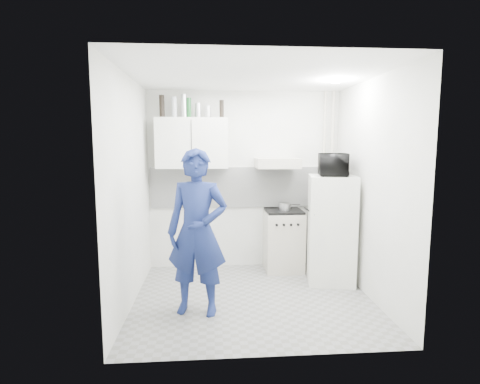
{
  "coord_description": "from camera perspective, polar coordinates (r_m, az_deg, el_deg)",
  "views": [
    {
      "loc": [
        -0.48,
        -4.27,
        1.84
      ],
      "look_at": [
        -0.13,
        0.3,
        1.25
      ],
      "focal_mm": 28.0,
      "sensor_mm": 36.0,
      "label": 1
    }
  ],
  "objects": [
    {
      "name": "floor",
      "position": [
        4.67,
        1.97,
        -15.86
      ],
      "size": [
        2.8,
        2.8,
        0.0
      ],
      "primitive_type": "plane",
      "color": "gray",
      "rests_on": "ground"
    },
    {
      "name": "ceiling",
      "position": [
        4.36,
        2.13,
        17.37
      ],
      "size": [
        2.8,
        2.8,
        0.0
      ],
      "primitive_type": "plane",
      "color": "white",
      "rests_on": "wall_back"
    },
    {
      "name": "wall_back",
      "position": [
        5.56,
        0.61,
        1.77
      ],
      "size": [
        2.8,
        0.0,
        2.8
      ],
      "primitive_type": "plane",
      "rotation": [
        1.57,
        0.0,
        0.0
      ],
      "color": "beige",
      "rests_on": "floor"
    },
    {
      "name": "wall_left",
      "position": [
        4.4,
        -16.4,
        -0.01
      ],
      "size": [
        0.0,
        2.6,
        2.6
      ],
      "primitive_type": "plane",
      "rotation": [
        1.57,
        0.0,
        1.57
      ],
      "color": "beige",
      "rests_on": "floor"
    },
    {
      "name": "wall_right",
      "position": [
        4.69,
        19.29,
        0.32
      ],
      "size": [
        0.0,
        2.6,
        2.6
      ],
      "primitive_type": "plane",
      "rotation": [
        1.57,
        0.0,
        -1.57
      ],
      "color": "beige",
      "rests_on": "floor"
    },
    {
      "name": "person",
      "position": [
        4.06,
        -6.53,
        -6.1
      ],
      "size": [
        0.73,
        0.56,
        1.8
      ],
      "primitive_type": "imported",
      "rotation": [
        0.0,
        0.0,
        -0.21
      ],
      "color": "navy",
      "rests_on": "floor"
    },
    {
      "name": "stove",
      "position": [
        5.55,
        6.61,
        -7.42
      ],
      "size": [
        0.54,
        0.54,
        0.86
      ],
      "primitive_type": "cube",
      "color": "#BEB7A5",
      "rests_on": "floor"
    },
    {
      "name": "fridge",
      "position": [
        5.14,
        13.72,
        -5.52
      ],
      "size": [
        0.69,
        0.69,
        1.43
      ],
      "primitive_type": "cube",
      "rotation": [
        0.0,
        0.0,
        -0.19
      ],
      "color": "white",
      "rests_on": "floor"
    },
    {
      "name": "stove_top",
      "position": [
        5.45,
        6.68,
        -2.88
      ],
      "size": [
        0.52,
        0.52,
        0.03
      ],
      "primitive_type": "cube",
      "color": "black",
      "rests_on": "stove"
    },
    {
      "name": "saucepan",
      "position": [
        5.45,
        6.87,
        -2.23
      ],
      "size": [
        0.17,
        0.17,
        0.09
      ],
      "primitive_type": "cylinder",
      "color": "silver",
      "rests_on": "stove_top"
    },
    {
      "name": "microwave",
      "position": [
        5.02,
        14.02,
        4.08
      ],
      "size": [
        0.58,
        0.45,
        0.29
      ],
      "primitive_type": "imported",
      "rotation": [
        0.0,
        0.0,
        1.37
      ],
      "color": "black",
      "rests_on": "fridge"
    },
    {
      "name": "bottle_a",
      "position": [
        5.41,
        -11.81,
        12.64
      ],
      "size": [
        0.07,
        0.07,
        0.31
      ],
      "primitive_type": "cylinder",
      "color": "black",
      "rests_on": "upper_cabinet"
    },
    {
      "name": "bottle_b",
      "position": [
        5.39,
        -10.0,
        12.58
      ],
      "size": [
        0.07,
        0.07,
        0.29
      ],
      "primitive_type": "cylinder",
      "color": "#B2B7BC",
      "rests_on": "upper_cabinet"
    },
    {
      "name": "bottle_c",
      "position": [
        5.38,
        -8.55,
        12.81
      ],
      "size": [
        0.08,
        0.08,
        0.32
      ],
      "primitive_type": "cylinder",
      "color": "silver",
      "rests_on": "upper_cabinet"
    },
    {
      "name": "bottle_d",
      "position": [
        5.37,
        -7.78,
        12.58
      ],
      "size": [
        0.06,
        0.06,
        0.27
      ],
      "primitive_type": "cylinder",
      "color": "#144C1E",
      "rests_on": "upper_cabinet"
    },
    {
      "name": "canister_a",
      "position": [
        5.36,
        -6.42,
        12.23
      ],
      "size": [
        0.08,
        0.08,
        0.2
      ],
      "primitive_type": "cylinder",
      "color": "silver",
      "rests_on": "upper_cabinet"
    },
    {
      "name": "canister_b",
      "position": [
        5.36,
        -4.96,
        12.06
      ],
      "size": [
        0.09,
        0.09,
        0.17
      ],
      "primitive_type": "cylinder",
      "color": "silver",
      "rests_on": "upper_cabinet"
    },
    {
      "name": "bottle_e",
      "position": [
        5.37,
        -2.82,
        12.5
      ],
      "size": [
        0.06,
        0.06,
        0.25
      ],
      "primitive_type": "cylinder",
      "color": "black",
      "rests_on": "upper_cabinet"
    },
    {
      "name": "upper_cabinet",
      "position": [
        5.35,
        -7.31,
        7.39
      ],
      "size": [
        1.0,
        0.35,
        0.7
      ],
      "primitive_type": "cube",
      "color": "white",
      "rests_on": "wall_back"
    },
    {
      "name": "range_hood",
      "position": [
        5.35,
        5.67,
        4.42
      ],
      "size": [
        0.6,
        0.5,
        0.14
      ],
      "primitive_type": "cube",
      "color": "#BEB7A5",
      "rests_on": "wall_back"
    },
    {
      "name": "backsplash",
      "position": [
        5.56,
        0.63,
        0.73
      ],
      "size": [
        2.74,
        0.03,
        0.6
      ],
      "primitive_type": "cube",
      "color": "white",
      "rests_on": "wall_back"
    },
    {
      "name": "pipe_a",
      "position": [
        5.75,
        13.72,
        1.74
      ],
      "size": [
        0.05,
        0.05,
        2.6
      ],
      "primitive_type": "cylinder",
      "color": "#BEB7A5",
      "rests_on": "floor"
    },
    {
      "name": "pipe_b",
      "position": [
        5.71,
        12.57,
        1.74
      ],
      "size": [
        0.04,
        0.04,
        2.6
      ],
      "primitive_type": "cylinder",
      "color": "#BEB7A5",
      "rests_on": "floor"
    },
    {
      "name": "ceiling_spot_fixture",
      "position": [
        4.76,
        14.37,
        15.94
      ],
      "size": [
        0.1,
        0.1,
        0.02
      ],
      "primitive_type": "cylinder",
      "color": "white",
      "rests_on": "ceiling"
    }
  ]
}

